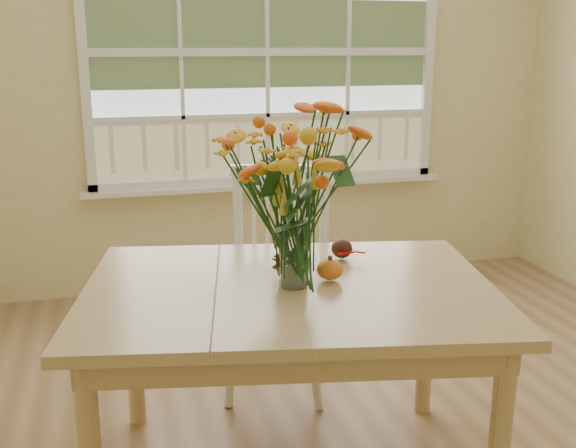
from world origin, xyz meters
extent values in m
cube|color=beige|center=(0.00, 2.25, 1.35)|extent=(4.00, 0.02, 2.70)
cube|color=silver|center=(0.00, 2.23, 1.55)|extent=(2.20, 0.00, 1.60)
cube|color=white|center=(0.00, 2.18, 0.69)|extent=(2.42, 0.12, 0.03)
cube|color=tan|center=(-0.44, 0.07, 0.75)|extent=(1.61, 1.29, 0.04)
cube|color=tan|center=(-0.44, 0.07, 0.68)|extent=(1.47, 1.15, 0.10)
cylinder|color=tan|center=(-0.98, 0.61, 0.37)|extent=(0.07, 0.07, 0.73)
cylinder|color=tan|center=(0.10, -0.47, 0.37)|extent=(0.07, 0.07, 0.73)
cylinder|color=tan|center=(0.26, 0.37, 0.37)|extent=(0.07, 0.07, 0.73)
cube|color=white|center=(-0.31, 0.75, 0.49)|extent=(0.61, 0.59, 0.05)
cube|color=white|center=(-0.25, 0.92, 0.76)|extent=(0.46, 0.21, 0.54)
cylinder|color=white|center=(-0.55, 0.65, 0.23)|extent=(0.04, 0.04, 0.47)
cylinder|color=white|center=(-0.42, 0.98, 0.23)|extent=(0.04, 0.04, 0.47)
cylinder|color=white|center=(-0.21, 0.52, 0.23)|extent=(0.04, 0.04, 0.47)
cylinder|color=white|center=(-0.08, 0.84, 0.23)|extent=(0.04, 0.04, 0.47)
cylinder|color=white|center=(-0.42, 0.06, 0.89)|extent=(0.10, 0.10, 0.22)
ellipsoid|color=#D14F18|center=(-0.28, 0.08, 0.81)|extent=(0.10, 0.10, 0.08)
cylinder|color=#CCB78C|center=(-0.43, 0.11, 0.78)|extent=(0.06, 0.06, 0.01)
ellipsoid|color=brown|center=(-0.43, 0.11, 0.81)|extent=(0.09, 0.07, 0.07)
ellipsoid|color=#38160F|center=(-0.16, 0.31, 0.81)|extent=(0.08, 0.08, 0.08)
camera|label=1|loc=(-1.03, -2.09, 1.60)|focal=42.00mm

